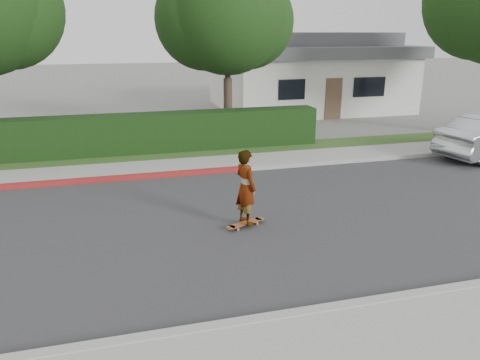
# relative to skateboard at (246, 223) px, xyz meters

# --- Properties ---
(ground) EXTENTS (120.00, 120.00, 0.00)m
(ground) POSITION_rel_skateboard_xyz_m (0.36, 0.33, -0.09)
(ground) COLOR slate
(ground) RESTS_ON ground
(road) EXTENTS (60.00, 8.00, 0.01)m
(road) POSITION_rel_skateboard_xyz_m (0.36, 0.33, -0.09)
(road) COLOR #2D2D30
(road) RESTS_ON ground
(curb_near) EXTENTS (60.00, 0.20, 0.15)m
(curb_near) POSITION_rel_skateboard_xyz_m (0.36, -3.77, -0.02)
(curb_near) COLOR #9E9E99
(curb_near) RESTS_ON ground
(sidewalk_near) EXTENTS (60.00, 1.60, 0.12)m
(sidewalk_near) POSITION_rel_skateboard_xyz_m (0.36, -4.67, -0.03)
(sidewalk_near) COLOR gray
(sidewalk_near) RESTS_ON ground
(curb_far) EXTENTS (60.00, 0.20, 0.15)m
(curb_far) POSITION_rel_skateboard_xyz_m (0.36, 4.43, -0.02)
(curb_far) COLOR #9E9E99
(curb_far) RESTS_ON ground
(curb_red_section) EXTENTS (12.00, 0.21, 0.15)m
(curb_red_section) POSITION_rel_skateboard_xyz_m (-4.64, 4.43, -0.01)
(curb_red_section) COLOR maroon
(curb_red_section) RESTS_ON ground
(sidewalk_far) EXTENTS (60.00, 1.60, 0.12)m
(sidewalk_far) POSITION_rel_skateboard_xyz_m (0.36, 5.33, -0.03)
(sidewalk_far) COLOR gray
(sidewalk_far) RESTS_ON ground
(planting_strip) EXTENTS (60.00, 1.60, 0.10)m
(planting_strip) POSITION_rel_skateboard_xyz_m (0.36, 6.93, -0.04)
(planting_strip) COLOR #2D4C1E
(planting_strip) RESTS_ON ground
(hedge) EXTENTS (15.00, 1.00, 1.50)m
(hedge) POSITION_rel_skateboard_xyz_m (-2.64, 7.53, 0.66)
(hedge) COLOR black
(hedge) RESTS_ON ground
(tree_center) EXTENTS (5.66, 4.84, 7.44)m
(tree_center) POSITION_rel_skateboard_xyz_m (1.85, 9.52, 4.81)
(tree_center) COLOR #33261C
(tree_center) RESTS_ON ground
(house) EXTENTS (10.60, 8.60, 4.30)m
(house) POSITION_rel_skateboard_xyz_m (8.36, 16.33, 2.00)
(house) COLOR beige
(house) RESTS_ON ground
(skateboard) EXTENTS (1.06, 0.59, 0.10)m
(skateboard) POSITION_rel_skateboard_xyz_m (0.00, 0.00, 0.00)
(skateboard) COLOR #D7683B
(skateboard) RESTS_ON ground
(skateboarder) EXTENTS (0.60, 0.74, 1.75)m
(skateboarder) POSITION_rel_skateboard_xyz_m (-0.00, -0.00, 0.89)
(skateboarder) COLOR white
(skateboarder) RESTS_ON skateboard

